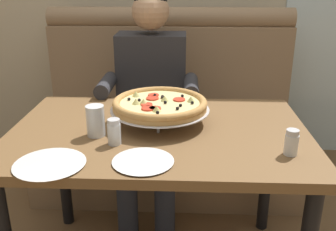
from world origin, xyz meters
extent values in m
cube|color=#937556|center=(0.00, 0.76, 0.23)|extent=(1.64, 0.60, 0.46)
cube|color=#937556|center=(0.00, 1.15, 0.69)|extent=(1.64, 0.18, 0.65)
cylinder|color=#937556|center=(0.00, 1.15, 1.06)|extent=(1.64, 0.14, 0.14)
cube|color=brown|center=(0.00, 0.00, 0.72)|extent=(1.24, 0.83, 0.04)
cylinder|color=black|center=(-0.55, 0.35, 0.35)|extent=(0.06, 0.06, 0.70)
cylinder|color=black|center=(0.55, 0.35, 0.35)|extent=(0.06, 0.06, 0.70)
cube|color=#2D3342|center=(-0.09, 0.51, 0.54)|extent=(0.34, 0.40, 0.15)
cylinder|color=#2D3342|center=(-0.19, 0.26, 0.23)|extent=(0.11, 0.11, 0.46)
cylinder|color=#2D3342|center=(0.01, 0.26, 0.23)|extent=(0.11, 0.11, 0.46)
cube|color=#2D2D33|center=(-0.09, 0.73, 0.74)|extent=(0.40, 0.22, 0.56)
cylinder|color=#2D2D33|center=(-0.32, 0.51, 0.78)|extent=(0.08, 0.28, 0.08)
cylinder|color=#2D2D33|center=(0.14, 0.51, 0.78)|extent=(0.08, 0.28, 0.08)
sphere|color=tan|center=(-0.09, 0.71, 1.15)|extent=(0.21, 0.21, 0.21)
sphere|color=black|center=(-0.09, 0.72, 1.18)|extent=(0.19, 0.19, 0.19)
cylinder|color=silver|center=(0.00, -0.04, 0.77)|extent=(0.01, 0.01, 0.06)
cylinder|color=silver|center=(-0.09, 0.13, 0.77)|extent=(0.01, 0.01, 0.06)
cylinder|color=silver|center=(0.10, 0.13, 0.77)|extent=(0.01, 0.01, 0.06)
torus|color=silver|center=(0.00, 0.07, 0.79)|extent=(0.23, 0.23, 0.01)
cylinder|color=silver|center=(0.00, 0.07, 0.80)|extent=(0.43, 0.43, 0.00)
cylinder|color=tan|center=(0.00, 0.07, 0.81)|extent=(0.40, 0.40, 0.02)
torus|color=tan|center=(0.00, 0.07, 0.83)|extent=(0.41, 0.41, 0.03)
cylinder|color=beige|center=(0.00, 0.07, 0.82)|extent=(0.34, 0.34, 0.01)
cylinder|color=red|center=(-0.04, 0.12, 0.83)|extent=(0.06, 0.06, 0.01)
cylinder|color=red|center=(0.08, 0.11, 0.83)|extent=(0.05, 0.05, 0.01)
cylinder|color=red|center=(-0.01, -0.01, 0.83)|extent=(0.05, 0.05, 0.01)
cylinder|color=red|center=(-0.04, 0.17, 0.83)|extent=(0.05, 0.05, 0.01)
cylinder|color=red|center=(-0.04, -0.01, 0.83)|extent=(0.06, 0.06, 0.01)
cylinder|color=red|center=(-0.05, 0.04, 0.83)|extent=(0.05, 0.05, 0.01)
sphere|color=black|center=(0.08, -0.01, 0.83)|extent=(0.01, 0.01, 0.01)
sphere|color=black|center=(0.00, -0.06, 0.83)|extent=(0.01, 0.01, 0.01)
sphere|color=black|center=(0.09, 0.03, 0.83)|extent=(0.01, 0.01, 0.01)
sphere|color=black|center=(-0.03, 0.16, 0.83)|extent=(0.01, 0.01, 0.01)
sphere|color=black|center=(-0.09, 0.09, 0.83)|extent=(0.01, 0.01, 0.01)
sphere|color=black|center=(0.10, 0.15, 0.83)|extent=(0.01, 0.01, 0.01)
sphere|color=black|center=(0.14, 0.06, 0.83)|extent=(0.01, 0.01, 0.01)
sphere|color=black|center=(0.01, 0.13, 0.83)|extent=(0.01, 0.01, 0.01)
sphere|color=black|center=(-0.14, 0.10, 0.83)|extent=(0.01, 0.01, 0.01)
sphere|color=black|center=(0.02, 0.06, 0.83)|extent=(0.01, 0.01, 0.01)
sphere|color=black|center=(0.01, 0.14, 0.83)|extent=(0.01, 0.01, 0.01)
cone|color=#CCC675|center=(-0.10, 0.05, 0.84)|extent=(0.04, 0.04, 0.02)
cone|color=#CCC675|center=(0.13, 0.09, 0.84)|extent=(0.04, 0.04, 0.02)
cone|color=#CCC675|center=(0.02, 0.10, 0.84)|extent=(0.04, 0.04, 0.02)
cone|color=#CCC675|center=(-0.01, -0.04, 0.84)|extent=(0.04, 0.04, 0.02)
cone|color=#CCC675|center=(-0.07, 0.05, 0.84)|extent=(0.04, 0.04, 0.02)
cone|color=#CCC675|center=(-0.11, 0.16, 0.84)|extent=(0.04, 0.04, 0.02)
cylinder|color=white|center=(0.49, -0.21, 0.77)|extent=(0.05, 0.05, 0.08)
cylinder|color=silver|center=(0.49, -0.21, 0.76)|extent=(0.04, 0.04, 0.05)
cylinder|color=silver|center=(0.49, -0.21, 0.82)|extent=(0.05, 0.05, 0.02)
cylinder|color=white|center=(-0.16, -0.15, 0.78)|extent=(0.05, 0.05, 0.08)
cylinder|color=#4C6633|center=(-0.16, -0.15, 0.76)|extent=(0.04, 0.04, 0.05)
cylinder|color=silver|center=(-0.16, -0.15, 0.83)|extent=(0.05, 0.05, 0.02)
cylinder|color=white|center=(-0.03, -0.30, 0.74)|extent=(0.15, 0.15, 0.01)
cone|color=white|center=(-0.03, -0.30, 0.75)|extent=(0.22, 0.22, 0.01)
cylinder|color=white|center=(-0.35, -0.33, 0.74)|extent=(0.17, 0.17, 0.01)
cone|color=white|center=(-0.35, -0.33, 0.75)|extent=(0.25, 0.25, 0.01)
cylinder|color=silver|center=(-0.25, -0.07, 0.80)|extent=(0.07, 0.07, 0.13)
cylinder|color=white|center=(-0.25, -0.07, 0.77)|extent=(0.06, 0.06, 0.06)
camera|label=1|loc=(0.10, -1.48, 1.36)|focal=41.00mm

